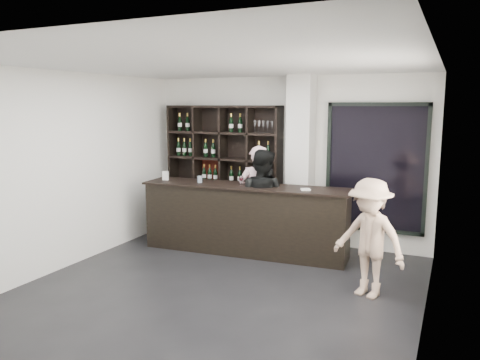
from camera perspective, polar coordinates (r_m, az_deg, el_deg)
The scene contains 12 objects.
floor at distance 6.21m, azimuth -3.25°, elevation -13.76°, with size 5.00×5.50×0.01m, color black.
wine_shelf at distance 8.61m, azimuth -2.03°, elevation 1.07°, with size 2.20×0.35×2.40m, color black, non-canonical shape.
structural_column at distance 7.93m, azimuth 7.37°, elevation 2.12°, with size 0.40×0.40×2.90m, color silver.
glass_panel at distance 7.88m, azimuth 16.20°, elevation 1.42°, with size 1.60×0.08×2.10m.
tasting_counter at distance 7.67m, azimuth 0.58°, elevation -4.77°, with size 3.41×0.71×1.13m.
taster_pink at distance 7.78m, azimuth 2.20°, elevation -2.22°, with size 0.64×0.42×1.76m, color #C79DA3.
taster_black at distance 7.60m, azimuth 2.62°, elevation -2.67°, with size 0.83×0.65×1.71m, color black.
customer at distance 6.12m, azimuth 15.49°, elevation -6.86°, with size 0.98×0.56×1.51m, color tan.
wine_glass at distance 7.53m, azimuth 0.15°, elevation 0.02°, with size 0.08×0.08×0.18m, color white, non-canonical shape.
spit_cup at distance 7.84m, azimuth -4.92°, elevation 0.09°, with size 0.08×0.08×0.11m, color silver.
napkin_stack at distance 7.18m, azimuth 7.99°, elevation -1.15°, with size 0.14×0.14×0.02m, color white.
card_stand at distance 8.16m, azimuth -9.07°, elevation 0.51°, with size 0.10×0.05×0.15m, color white.
Camera 1 is at (2.71, -5.03, 2.41)m, focal length 35.00 mm.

